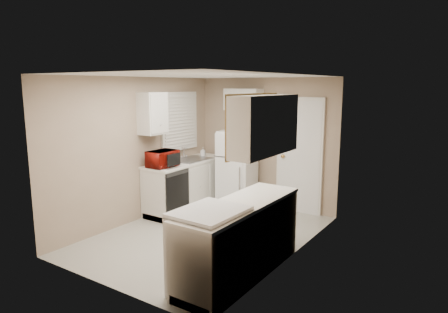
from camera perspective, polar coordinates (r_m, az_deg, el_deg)
The scene contains 19 objects.
floor at distance 6.23m, azimuth -2.61°, elevation -11.15°, with size 3.80×3.80×0.00m, color beige.
ceiling at distance 5.81m, azimuth -2.80°, elevation 11.49°, with size 3.80×3.80×0.00m, color white.
wall_left at distance 6.82m, azimuth -12.21°, elevation 0.95°, with size 3.80×3.80×0.00m, color tan.
wall_right at distance 5.21m, azimuth 9.79°, elevation -1.77°, with size 3.80×3.80×0.00m, color tan.
wall_back at distance 7.50m, azimuth 5.96°, elevation 1.94°, with size 2.80×2.80×0.00m, color tan.
wall_front at distance 4.55m, azimuth -17.08°, elevation -3.81°, with size 2.80×2.80×0.00m, color tan.
left_counter at distance 7.42m, azimuth -5.36°, elevation -4.04°, with size 0.60×1.80×0.90m, color silver.
dishwasher at distance 6.78m, azimuth -6.67°, elevation -5.07°, with size 0.03×0.58×0.72m, color black.
sink at distance 7.45m, azimuth -4.69°, elevation -0.75°, with size 0.54×0.74×0.16m, color gray.
microwave at distance 6.80m, azimuth -8.77°, elevation -0.24°, with size 0.28×0.50×0.33m, color maroon.
soap_bottle at distance 7.76m, azimuth -3.02°, elevation 0.77°, with size 0.08×0.08×0.18m, color white.
window_blinds at distance 7.51m, azimuth -6.33°, elevation 5.02°, with size 0.10×0.98×1.08m, color silver.
upper_cabinet_left at distance 6.80m, azimuth -10.17°, elevation 6.09°, with size 0.30×0.45×0.70m, color silver.
refrigerator at distance 7.41m, azimuth 1.94°, elevation -1.85°, with size 0.60×0.58×1.45m, color white.
cabinet_over_fridge at distance 7.49m, azimuth 2.80°, elevation 8.13°, with size 0.70×0.30×0.40m, color silver.
interior_door at distance 7.19m, azimuth 10.72°, elevation 0.02°, with size 0.86×0.06×2.08m, color white.
right_counter at distance 4.88m, azimuth 2.30°, elevation -11.68°, with size 0.60×2.00×0.90m, color silver.
stove at distance 4.48m, azimuth -2.03°, elevation -13.34°, with size 0.64×0.79×0.96m, color white.
upper_cabinet_right at distance 4.74m, azimuth 5.87°, elevation 4.49°, with size 0.30×1.20×0.70m, color silver.
Camera 1 is at (3.46, -4.67, 2.26)m, focal length 32.00 mm.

